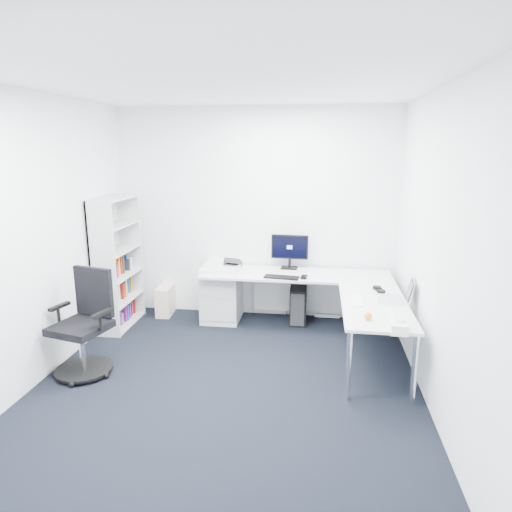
# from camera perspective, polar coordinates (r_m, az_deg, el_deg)

# --- Properties ---
(ground) EXTENTS (4.20, 4.20, 0.00)m
(ground) POSITION_cam_1_polar(r_m,az_deg,el_deg) (4.38, -3.99, -16.71)
(ground) COLOR black
(ceiling) EXTENTS (4.20, 4.20, 0.00)m
(ceiling) POSITION_cam_1_polar(r_m,az_deg,el_deg) (3.82, -4.69, 20.97)
(ceiling) COLOR white
(wall_back) EXTENTS (3.60, 0.02, 2.70)m
(wall_back) POSITION_cam_1_polar(r_m,az_deg,el_deg) (5.92, -0.05, 5.23)
(wall_back) COLOR white
(wall_back) RESTS_ON ground
(wall_front) EXTENTS (3.60, 0.02, 2.70)m
(wall_front) POSITION_cam_1_polar(r_m,az_deg,el_deg) (1.98, -17.37, -12.59)
(wall_front) COLOR white
(wall_front) RESTS_ON ground
(wall_left) EXTENTS (0.02, 4.20, 2.70)m
(wall_left) POSITION_cam_1_polar(r_m,az_deg,el_deg) (4.60, -26.80, 1.38)
(wall_left) COLOR white
(wall_left) RESTS_ON ground
(wall_right) EXTENTS (0.02, 4.20, 2.70)m
(wall_right) POSITION_cam_1_polar(r_m,az_deg,el_deg) (3.93, 22.33, -0.05)
(wall_right) COLOR white
(wall_right) RESTS_ON ground
(l_desk) EXTENTS (2.33, 1.31, 0.68)m
(l_desk) POSITION_cam_1_polar(r_m,az_deg,el_deg) (5.43, 4.72, -6.57)
(l_desk) COLOR silver
(l_desk) RESTS_ON ground
(drawer_pedestal) EXTENTS (0.47, 0.59, 0.73)m
(drawer_pedestal) POSITION_cam_1_polar(r_m,az_deg,el_deg) (5.96, -4.25, -4.50)
(drawer_pedestal) COLOR silver
(drawer_pedestal) RESTS_ON ground
(bookshelf) EXTENTS (0.31, 0.81, 1.62)m
(bookshelf) POSITION_cam_1_polar(r_m,az_deg,el_deg) (5.86, -16.90, -0.84)
(bookshelf) COLOR silver
(bookshelf) RESTS_ON ground
(task_chair) EXTENTS (0.70, 0.70, 1.04)m
(task_chair) POSITION_cam_1_polar(r_m,az_deg,el_deg) (4.79, -21.16, -8.01)
(task_chair) COLOR black
(task_chair) RESTS_ON ground
(black_pc_tower) EXTENTS (0.22, 0.48, 0.46)m
(black_pc_tower) POSITION_cam_1_polar(r_m,az_deg,el_deg) (5.93, 5.31, -5.97)
(black_pc_tower) COLOR black
(black_pc_tower) RESTS_ON ground
(beige_pc_tower) EXTENTS (0.21, 0.42, 0.39)m
(beige_pc_tower) POSITION_cam_1_polar(r_m,az_deg,el_deg) (6.28, -11.22, -5.40)
(beige_pc_tower) COLOR beige
(beige_pc_tower) RESTS_ON ground
(power_strip) EXTENTS (0.33, 0.06, 0.04)m
(power_strip) POSITION_cam_1_polar(r_m,az_deg,el_deg) (6.18, 8.87, -7.36)
(power_strip) COLOR white
(power_strip) RESTS_ON ground
(monitor) EXTENTS (0.48, 0.18, 0.45)m
(monitor) POSITION_cam_1_polar(r_m,az_deg,el_deg) (5.81, 4.22, 0.58)
(monitor) COLOR black
(monitor) RESTS_ON l_desk
(black_keyboard) EXTENTS (0.42, 0.20, 0.02)m
(black_keyboard) POSITION_cam_1_polar(r_m,az_deg,el_deg) (5.43, 3.19, -2.66)
(black_keyboard) COLOR black
(black_keyboard) RESTS_ON l_desk
(mouse) EXTENTS (0.08, 0.12, 0.03)m
(mouse) POSITION_cam_1_polar(r_m,az_deg,el_deg) (5.44, 6.03, -2.63)
(mouse) COLOR black
(mouse) RESTS_ON l_desk
(desk_phone) EXTENTS (0.23, 0.23, 0.13)m
(desk_phone) POSITION_cam_1_polar(r_m,az_deg,el_deg) (5.88, -2.92, -0.83)
(desk_phone) COLOR #2A2A2D
(desk_phone) RESTS_ON l_desk
(laptop) EXTENTS (0.37, 0.36, 0.24)m
(laptop) POSITION_cam_1_polar(r_m,az_deg,el_deg) (4.82, 16.37, -3.98)
(laptop) COLOR silver
(laptop) RESTS_ON l_desk
(white_keyboard) EXTENTS (0.12, 0.38, 0.01)m
(white_keyboard) POSITION_cam_1_polar(r_m,az_deg,el_deg) (4.75, 12.55, -5.42)
(white_keyboard) COLOR white
(white_keyboard) RESTS_ON l_desk
(headphones) EXTENTS (0.17, 0.23, 0.06)m
(headphones) POSITION_cam_1_polar(r_m,az_deg,el_deg) (5.11, 15.13, -3.96)
(headphones) COLOR black
(headphones) RESTS_ON l_desk
(orange_fruit) EXTENTS (0.07, 0.07, 0.07)m
(orange_fruit) POSITION_cam_1_polar(r_m,az_deg,el_deg) (4.26, 13.84, -7.31)
(orange_fruit) COLOR orange
(orange_fruit) RESTS_ON l_desk
(tissue_box) EXTENTS (0.15, 0.26, 0.09)m
(tissue_box) POSITION_cam_1_polar(r_m,az_deg,el_deg) (4.08, 17.36, -8.32)
(tissue_box) COLOR white
(tissue_box) RESTS_ON l_desk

